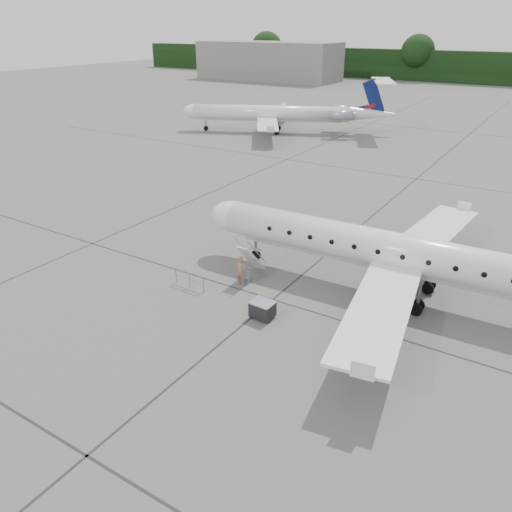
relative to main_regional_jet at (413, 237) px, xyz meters
The scene contains 8 objects.
ground 8.56m from the main_regional_jet, 94.39° to the right, with size 320.00×320.00×0.00m, color #5C5C5A.
terminal_building 124.35m from the main_regional_jet, 124.59° to the left, with size 40.00×14.00×10.00m, color slate.
main_regional_jet is the anchor object (origin of this frame).
airstair 9.71m from the main_regional_jet, 164.40° to the right, with size 0.85×2.23×2.40m, color silver, non-canonical shape.
passenger 10.15m from the main_regional_jet, 157.15° to the right, with size 0.68×0.45×1.86m, color #9A6754.
safety_railing 13.18m from the main_regional_jet, 153.43° to the right, with size 2.20×0.08×1.00m, color gray, non-canonical shape.
baggage_cart 9.23m from the main_regional_jet, 132.78° to the right, with size 1.20×0.97×1.04m, color black, non-canonical shape.
bg_regional_left 49.31m from the main_regional_jet, 129.73° to the left, with size 28.97×20.86×7.60m, color silver, non-canonical shape.
Camera 1 is at (6.77, -18.50, 14.53)m, focal length 35.00 mm.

